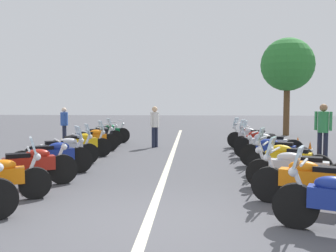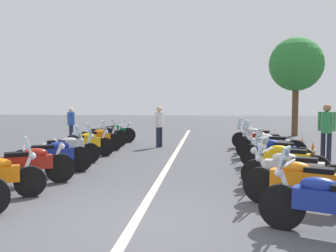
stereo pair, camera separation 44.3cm
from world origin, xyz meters
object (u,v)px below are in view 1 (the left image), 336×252
traffic_cone_0 (310,152)px  bystander_0 (323,127)px  roadside_tree_1 (287,65)px  motorcycle_left_row_6 (92,139)px  motorcycle_left_row_2 (30,166)px  motorcycle_right_row_4 (275,152)px  bystander_2 (155,123)px  motorcycle_left_row_3 (53,156)px  motorcycle_right_row_7 (251,137)px  bystander_1 (64,122)px  motorcycle_left_row_5 (81,144)px  motorcycle_right_row_1 (312,181)px  motorcycle_right_row_2 (297,169)px  motorcycle_left_row_8 (107,133)px  traffic_cone_1 (298,146)px  motorcycle_right_row_5 (267,145)px  motorcycle_left_row_4 (63,150)px  motorcycle_left_row_7 (99,136)px  motorcycle_right_row_3 (287,159)px  motorcycle_right_row_6 (259,141)px

traffic_cone_0 → bystander_0: bearing=-69.4°
roadside_tree_1 → motorcycle_left_row_6: bearing=128.8°
motorcycle_left_row_2 → motorcycle_right_row_4: bearing=-6.7°
motorcycle_left_row_2 → bystander_2: (6.95, -2.04, 0.49)m
traffic_cone_0 → roadside_tree_1: bearing=-9.2°
motorcycle_left_row_3 → motorcycle_left_row_2: bearing=-125.7°
motorcycle_right_row_4 → bystander_0: (1.52, -1.80, 0.59)m
motorcycle_right_row_7 → bystander_1: size_ratio=1.19×
motorcycle_left_row_5 → motorcycle_right_row_1: (-5.26, -5.72, 0.01)m
motorcycle_right_row_2 → bystander_0: bystander_0 is taller
motorcycle_left_row_8 → motorcycle_left_row_6: bearing=-120.2°
motorcycle_left_row_6 → traffic_cone_1: size_ratio=3.01×
motorcycle_right_row_1 → motorcycle_left_row_2: bearing=12.2°
motorcycle_right_row_5 → motorcycle_left_row_3: bearing=45.2°
traffic_cone_0 → traffic_cone_1: 1.53m
motorcycle_right_row_7 → motorcycle_right_row_5: bearing=119.1°
motorcycle_left_row_8 → motorcycle_right_row_4: bearing=-73.8°
motorcycle_left_row_8 → motorcycle_right_row_2: (-8.07, -5.84, -0.01)m
bystander_1 → roadside_tree_1: (4.19, -10.62, 2.82)m
motorcycle_left_row_2 → motorcycle_right_row_2: 5.70m
motorcycle_left_row_8 → motorcycle_left_row_4: bearing=-121.8°
motorcycle_left_row_8 → motorcycle_right_row_2: bearing=-85.2°
motorcycle_left_row_7 → motorcycle_right_row_1: motorcycle_right_row_1 is taller
motorcycle_left_row_3 → traffic_cone_1: motorcycle_left_row_3 is taller
bystander_1 → motorcycle_left_row_3: bearing=98.7°
motorcycle_left_row_3 → motorcycle_left_row_5: size_ratio=0.95×
motorcycle_right_row_1 → traffic_cone_0: bearing=-82.4°
motorcycle_right_row_2 → bystander_2: bystander_2 is taller
motorcycle_left_row_3 → motorcycle_right_row_1: bearing=-57.8°
bystander_0 → motorcycle_right_row_3: bearing=179.2°
motorcycle_right_row_1 → motorcycle_right_row_2: 1.22m
motorcycle_right_row_4 → motorcycle_right_row_6: (2.75, -0.07, -0.00)m
bystander_0 → motorcycle_left_row_3: bearing=142.5°
motorcycle_right_row_1 → motorcycle_right_row_7: (7.92, -0.20, -0.01)m
motorcycle_left_row_4 → motorcycle_left_row_7: size_ratio=1.12×
motorcycle_left_row_6 → motorcycle_right_row_2: size_ratio=0.88×
motorcycle_right_row_6 → traffic_cone_0: size_ratio=2.88×
motorcycle_left_row_7 → motorcycle_right_row_5: (-2.59, -6.07, 0.01)m
motorcycle_left_row_6 → motorcycle_left_row_2: bearing=-117.5°
motorcycle_left_row_7 → roadside_tree_1: (5.69, -8.71, 3.26)m
bystander_0 → motorcycle_right_row_5: bearing=121.6°
bystander_0 → bystander_1: (4.10, 9.69, -0.14)m
motorcycle_right_row_6 → traffic_cone_1: size_ratio=2.88×
roadside_tree_1 → motorcycle_right_row_7: bearing=154.4°
motorcycle_right_row_3 → motorcycle_right_row_4: size_ratio=1.00×
motorcycle_left_row_3 → traffic_cone_1: 8.33m
motorcycle_left_row_7 → roadside_tree_1: size_ratio=0.34×
motorcycle_left_row_5 → traffic_cone_1: (1.41, -7.33, -0.17)m
bystander_1 → bystander_2: (-1.26, -4.11, 0.05)m
motorcycle_left_row_4 → bystander_0: bystander_0 is taller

